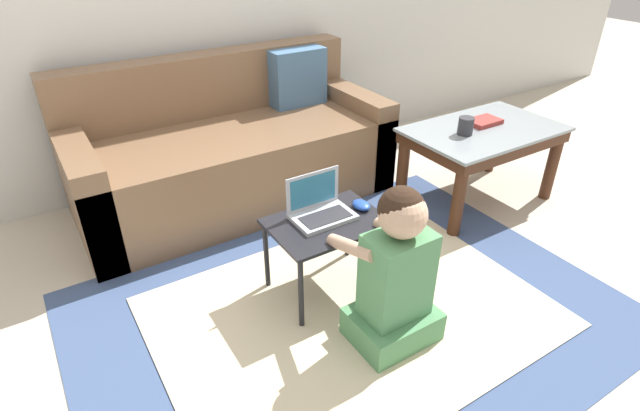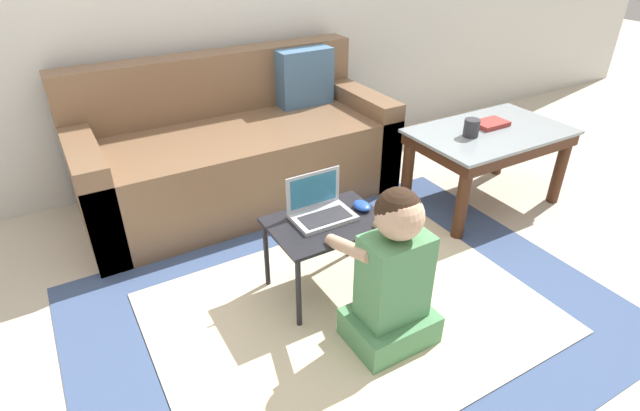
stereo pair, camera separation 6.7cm
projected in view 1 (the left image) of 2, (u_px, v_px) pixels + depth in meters
The scene contains 10 objects.
ground_plane at pixel (321, 285), 2.45m from camera, with size 16.00×16.00×0.00m, color beige.
area_rug at pixel (351, 312), 2.28m from camera, with size 2.36×1.77×0.01m.
couch at pixel (233, 152), 3.06m from camera, with size 1.86×0.83×0.85m.
coffee_table at pixel (483, 140), 2.98m from camera, with size 0.92×0.57×0.48m.
laptop_desk at pixel (327, 231), 2.26m from camera, with size 0.52×0.37×0.38m.
laptop at pixel (321, 211), 2.25m from camera, with size 0.27×0.19×0.20m.
computer_mouse at pixel (361, 205), 2.33m from camera, with size 0.07×0.10×0.03m.
person_seated at pixel (396, 274), 1.98m from camera, with size 0.35×0.43×0.73m.
cup_on_table at pixel (466, 126), 2.83m from camera, with size 0.09×0.09×0.10m.
book_on_table at pixel (484, 121), 2.99m from camera, with size 0.20×0.13×0.03m.
Camera 1 is at (-1.02, -1.61, 1.58)m, focal length 28.00 mm.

